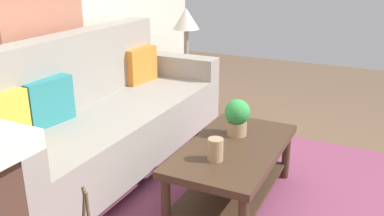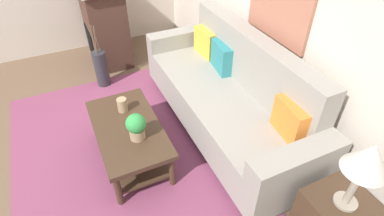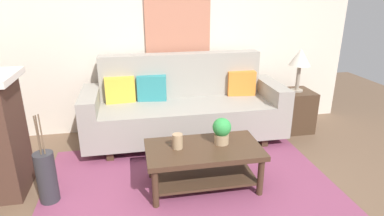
{
  "view_description": "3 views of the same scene",
  "coord_description": "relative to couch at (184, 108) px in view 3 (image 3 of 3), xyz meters",
  "views": [
    {
      "loc": [
        -2.3,
        -0.3,
        1.62
      ],
      "look_at": [
        0.3,
        0.97,
        0.58
      ],
      "focal_mm": 39.42,
      "sensor_mm": 36.0,
      "label": 1
    },
    {
      "loc": [
        2.3,
        0.24,
        2.38
      ],
      "look_at": [
        0.27,
        1.19,
        0.55
      ],
      "focal_mm": 28.31,
      "sensor_mm": 36.0,
      "label": 2
    },
    {
      "loc": [
        -0.51,
        -2.13,
        1.84
      ],
      "look_at": [
        0.15,
        1.27,
        0.57
      ],
      "focal_mm": 30.39,
      "sensor_mm": 36.0,
      "label": 3
    }
  ],
  "objects": [
    {
      "name": "floor_vase_branch_b",
      "position": [
        -1.45,
        -1.06,
        0.24
      ],
      "size": [
        0.03,
        0.05,
        0.36
      ],
      "primitive_type": "cylinder",
      "rotation": [
        0.11,
        0.04,
        0.0
      ],
      "color": "brown",
      "rests_on": "floor_vase"
    },
    {
      "name": "floor_vase_branch_c",
      "position": [
        -1.45,
        -1.09,
        0.24
      ],
      "size": [
        0.02,
        0.01,
        0.36
      ],
      "primitive_type": "cylinder",
      "rotation": [
        0.0,
        -0.02,
        0.0
      ],
      "color": "brown",
      "rests_on": "floor_vase"
    },
    {
      "name": "wall_back",
      "position": [
        -0.13,
        0.54,
        0.92
      ],
      "size": [
        5.11,
        0.1,
        2.7
      ],
      "primitive_type": "cube",
      "color": "beige",
      "rests_on": "ground_plane"
    },
    {
      "name": "floor_vase",
      "position": [
        -1.44,
        -1.08,
        -0.18
      ],
      "size": [
        0.17,
        0.17,
        0.5
      ],
      "primitive_type": "cylinder",
      "color": "#2D2D33",
      "rests_on": "ground_plane"
    },
    {
      "name": "side_table",
      "position": [
        1.53,
        0.02,
        -0.15
      ],
      "size": [
        0.44,
        0.44,
        0.56
      ],
      "primitive_type": "cube",
      "color": "#422D1E",
      "rests_on": "ground_plane"
    },
    {
      "name": "area_rug",
      "position": [
        -0.13,
        -1.18,
        -0.43
      ],
      "size": [
        2.85,
        2.15,
        0.01
      ],
      "primitive_type": "cube",
      "color": "#843D5B",
      "rests_on": "ground_plane"
    },
    {
      "name": "framed_painting",
      "position": [
        0.0,
        0.47,
        0.99
      ],
      "size": [
        0.85,
        0.03,
        0.79
      ],
      "primitive_type": "cube",
      "color": "#B77056"
    },
    {
      "name": "throw_pillow_mustard",
      "position": [
        -0.78,
        0.12,
        0.25
      ],
      "size": [
        0.37,
        0.15,
        0.32
      ],
      "primitive_type": "cube",
      "rotation": [
        0.0,
        0.0,
        0.08
      ],
      "color": "gold",
      "rests_on": "couch"
    },
    {
      "name": "throw_pillow_orange",
      "position": [
        0.78,
        0.12,
        0.25
      ],
      "size": [
        0.37,
        0.16,
        0.32
      ],
      "primitive_type": "cube",
      "rotation": [
        0.0,
        0.0,
        -0.11
      ],
      "color": "orange",
      "rests_on": "couch"
    },
    {
      "name": "table_lamp",
      "position": [
        1.53,
        0.02,
        0.56
      ],
      "size": [
        0.28,
        0.28,
        0.57
      ],
      "color": "gray",
      "rests_on": "side_table"
    },
    {
      "name": "throw_pillow_teal",
      "position": [
        -0.39,
        0.12,
        0.25
      ],
      "size": [
        0.37,
        0.17,
        0.32
      ],
      "primitive_type": "cube",
      "rotation": [
        0.0,
        0.0,
        -0.13
      ],
      "color": "teal",
      "rests_on": "couch"
    },
    {
      "name": "tabletop_vase",
      "position": [
        -0.25,
        -1.07,
        0.07
      ],
      "size": [
        0.1,
        0.1,
        0.14
      ],
      "primitive_type": "cylinder",
      "color": "tan",
      "rests_on": "coffee_table"
    },
    {
      "name": "potted_plant_tabletop",
      "position": [
        0.19,
        -1.05,
        0.14
      ],
      "size": [
        0.18,
        0.18,
        0.26
      ],
      "color": "tan",
      "rests_on": "coffee_table"
    },
    {
      "name": "coffee_table",
      "position": [
        -0.0,
        -1.1,
        -0.12
      ],
      "size": [
        1.1,
        0.6,
        0.43
      ],
      "color": "#422D1E",
      "rests_on": "ground_plane"
    },
    {
      "name": "couch",
      "position": [
        0.0,
        0.0,
        0.0
      ],
      "size": [
        2.46,
        0.84,
        1.08
      ],
      "color": "gray",
      "rests_on": "ground_plane"
    },
    {
      "name": "floor_vase_branch_a",
      "position": [
        -1.42,
        -1.08,
        0.24
      ],
      "size": [
        0.02,
        0.05,
        0.36
      ],
      "primitive_type": "cylinder",
      "rotation": [
        -0.11,
        -0.03,
        0.0
      ],
      "color": "brown",
      "rests_on": "floor_vase"
    }
  ]
}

